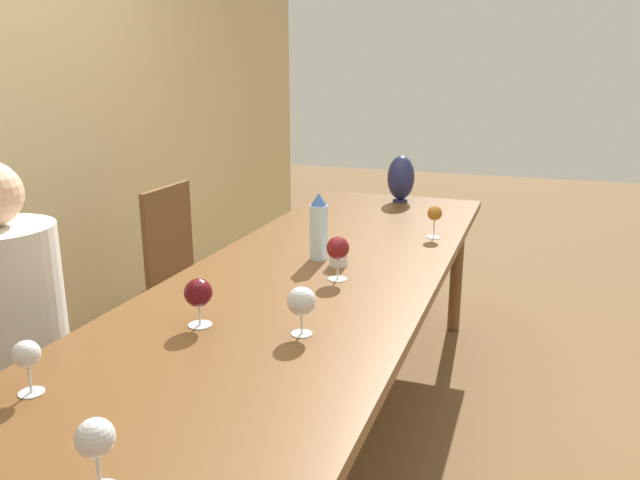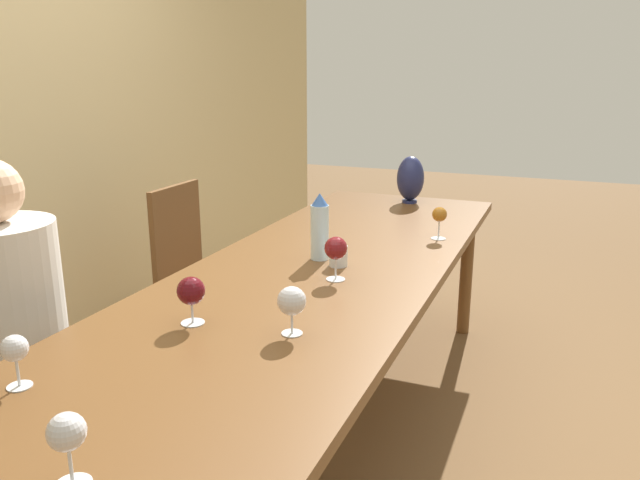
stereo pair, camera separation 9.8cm
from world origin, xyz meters
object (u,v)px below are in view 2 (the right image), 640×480
wine_glass_1 (15,350)px  wine_glass_4 (67,434)px  water_bottle (320,227)px  person_near (13,336)px  wine_glass_5 (336,249)px  wine_glass_3 (191,292)px  vase (410,179)px  chair_far (200,271)px  water_tumbler (338,256)px  wine_glass_0 (439,216)px  chair_near (0,377)px  wine_glass_2 (292,302)px

wine_glass_1 → wine_glass_4: bearing=-121.7°
water_bottle → person_near: bearing=139.0°
wine_glass_1 → wine_glass_5: size_ratio=0.83×
wine_glass_3 → person_near: (-0.10, 0.62, -0.20)m
vase → chair_far: 1.24m
water_tumbler → chair_far: size_ratio=0.09×
wine_glass_0 → wine_glass_5: size_ratio=0.90×
water_tumbler → wine_glass_1: wine_glass_1 is taller
chair_near → wine_glass_4: bearing=-123.6°
water_bottle → wine_glass_3: size_ratio=1.84×
vase → chair_near: (-2.00, 0.88, -0.40)m
vase → wine_glass_4: size_ratio=1.78×
wine_glass_1 → wine_glass_2: 0.70m
vase → wine_glass_5: size_ratio=1.64×
wine_glass_2 → chair_near: chair_near is taller
water_tumbler → chair_near: bearing=130.5°
wine_glass_1 → water_tumbler: bearing=-17.9°
chair_far → person_near: person_near is taller
water_tumbler → chair_far: chair_far is taller
water_tumbler → vase: vase is taller
water_bottle → wine_glass_3: bearing=171.8°
chair_far → vase: bearing=-48.2°
vase → wine_glass_3: (-1.90, 0.17, -0.04)m
water_tumbler → wine_glass_2: bearing=-171.2°
wine_glass_4 → vase: bearing=0.9°
vase → chair_near: 2.22m
water_bottle → chair_far: (0.38, 0.81, -0.39)m
wine_glass_2 → wine_glass_4: size_ratio=0.97×
wine_glass_5 → water_bottle: bearing=34.9°
water_bottle → chair_near: (-0.83, 0.81, -0.39)m
wine_glass_2 → wine_glass_4: bearing=173.2°
vase → person_near: size_ratio=0.21×
wine_glass_4 → chair_near: (0.61, 0.92, -0.37)m
wine_glass_0 → water_bottle: bearing=141.8°
wine_glass_0 → wine_glass_5: 0.72m
wine_glass_5 → chair_far: chair_far is taller
wine_glass_0 → wine_glass_2: bearing=171.5°
water_bottle → wine_glass_3: water_bottle is taller
wine_glass_2 → wine_glass_4: wine_glass_4 is taller
chair_near → wine_glass_5: bearing=-56.9°
wine_glass_4 → chair_near: chair_near is taller
wine_glass_3 → chair_far: size_ratio=0.16×
wine_glass_2 → wine_glass_5: size_ratio=0.89×
wine_glass_0 → chair_near: bearing=137.8°
wine_glass_3 → person_near: person_near is taller
chair_far → person_near: (-1.21, -0.09, 0.16)m
chair_near → chair_far: 1.21m
wine_glass_1 → wine_glass_4: size_ratio=0.90×
wine_glass_2 → vase: bearing=4.0°
wine_glass_3 → wine_glass_4: wine_glass_4 is taller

